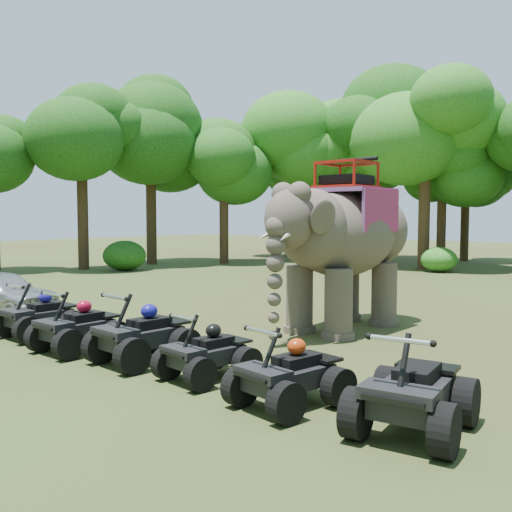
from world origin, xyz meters
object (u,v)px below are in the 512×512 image
at_px(atv_3, 207,346).
at_px(atv_4, 290,365).
at_px(atv_1, 78,320).
at_px(elephant, 344,244).
at_px(atv_5, 413,380).
at_px(atv_2, 142,327).
at_px(atv_0, 40,309).

bearing_deg(atv_3, atv_4, 0.25).
xyz_separation_m(atv_1, atv_3, (3.50, 0.24, -0.06)).
height_order(atv_1, atv_3, atv_1).
distance_m(atv_1, atv_3, 3.51).
xyz_separation_m(elephant, atv_5, (4.24, -5.31, -1.43)).
xyz_separation_m(elephant, atv_4, (2.43, -5.53, -1.50)).
relative_size(elephant, atv_1, 2.91).
bearing_deg(atv_5, elephant, 120.57).
distance_m(atv_2, atv_4, 3.65).
bearing_deg(elephant, atv_4, -64.73).
distance_m(atv_0, atv_2, 3.67).
xyz_separation_m(atv_2, atv_5, (5.46, -0.02, -0.00)).
height_order(elephant, atv_5, elephant).
xyz_separation_m(atv_0, atv_4, (7.31, -0.21, -0.03)).
distance_m(atv_0, atv_3, 5.40).
bearing_deg(atv_1, atv_4, 0.04).
bearing_deg(elephant, atv_0, -131.03).
relative_size(elephant, atv_4, 3.06).
bearing_deg(elephant, atv_3, -82.86).
distance_m(atv_0, atv_5, 9.13).
relative_size(elephant, atv_2, 2.73).
bearing_deg(atv_5, atv_0, 171.98).
distance_m(elephant, atv_1, 6.46).
bearing_deg(atv_0, atv_5, 1.72).
distance_m(atv_1, atv_4, 5.41).
height_order(atv_0, atv_2, atv_2).
xyz_separation_m(atv_3, atv_4, (1.91, -0.23, 0.03)).
distance_m(atv_3, atv_5, 3.73).
bearing_deg(atv_3, atv_2, -173.26).
height_order(atv_2, atv_3, atv_2).
bearing_deg(atv_4, atv_3, -177.51).
xyz_separation_m(elephant, atv_0, (-4.89, -5.32, -1.48)).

